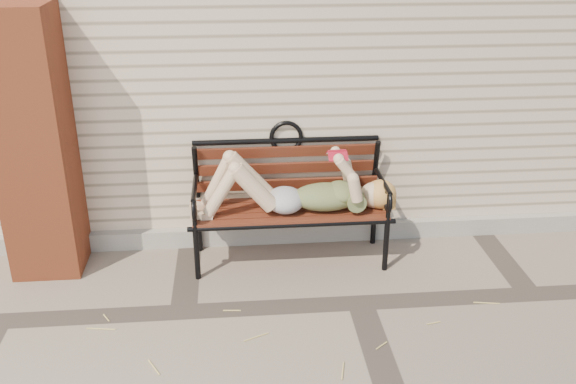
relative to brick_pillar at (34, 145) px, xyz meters
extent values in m
plane|color=#75655A|center=(2.30, -0.75, -1.00)|extent=(80.00, 80.00, 0.00)
cube|color=beige|center=(2.30, 2.25, 0.50)|extent=(8.00, 4.00, 3.00)
cube|color=#A6A196|center=(2.30, 0.22, -0.93)|extent=(8.00, 0.10, 0.15)
cube|color=#AA4926|center=(0.00, 0.00, 0.00)|extent=(0.50, 0.50, 2.00)
cylinder|color=black|center=(1.14, -0.31, -0.78)|extent=(0.04, 0.04, 0.44)
cylinder|color=black|center=(1.14, 0.13, -0.78)|extent=(0.04, 0.04, 0.44)
cylinder|color=black|center=(2.57, -0.31, -0.78)|extent=(0.04, 0.04, 0.44)
cylinder|color=black|center=(2.57, 0.13, -0.78)|extent=(0.04, 0.04, 0.44)
cube|color=maroon|center=(1.86, -0.09, -0.56)|extent=(1.47, 0.48, 0.03)
cylinder|color=black|center=(1.86, -0.31, -0.58)|extent=(1.55, 0.04, 0.04)
cylinder|color=black|center=(1.86, 0.13, -0.58)|extent=(1.55, 0.04, 0.04)
torus|color=black|center=(1.86, 0.23, -0.08)|extent=(0.27, 0.03, 0.27)
ellipsoid|color=#0A324A|center=(2.13, -0.12, -0.45)|extent=(0.52, 0.30, 0.20)
ellipsoid|color=#0A324A|center=(2.24, -0.12, -0.41)|extent=(0.25, 0.29, 0.16)
ellipsoid|color=#9F9FA4|center=(1.82, -0.12, -0.46)|extent=(0.29, 0.33, 0.18)
sphere|color=beige|center=(2.51, -0.12, -0.45)|extent=(0.21, 0.21, 0.21)
ellipsoid|color=#F2AF5B|center=(2.55, -0.12, -0.44)|extent=(0.24, 0.25, 0.22)
cube|color=maroon|center=(2.20, -0.12, -0.08)|extent=(0.14, 0.02, 0.02)
cube|color=beige|center=(2.20, -0.16, -0.10)|extent=(0.14, 0.08, 0.05)
cube|color=beige|center=(2.20, -0.08, -0.10)|extent=(0.14, 0.08, 0.05)
cube|color=maroon|center=(2.20, -0.17, -0.10)|extent=(0.15, 0.09, 0.05)
cube|color=maroon|center=(2.20, -0.08, -0.10)|extent=(0.15, 0.09, 0.05)
cylinder|color=tan|center=(2.37, -1.31, -0.99)|extent=(0.09, 0.05, 0.01)
cylinder|color=tan|center=(0.78, -1.05, -0.99)|extent=(0.10, 0.17, 0.01)
cylinder|color=tan|center=(1.62, -1.12, -0.99)|extent=(0.12, 0.15, 0.01)
cylinder|color=tan|center=(2.47, -1.55, -0.99)|extent=(0.16, 0.08, 0.01)
camera|label=1|loc=(1.44, -4.54, 1.57)|focal=40.00mm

